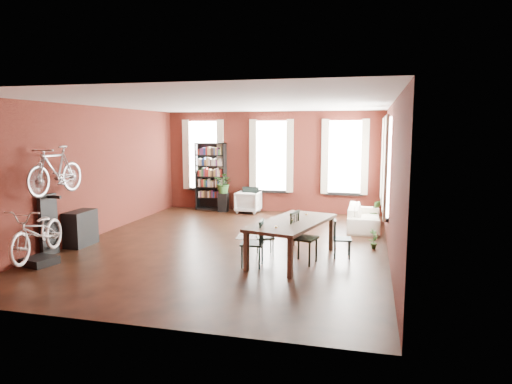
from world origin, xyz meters
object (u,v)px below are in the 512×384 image
(dining_chair_a, at_px, (252,243))
(dining_chair_b, at_px, (265,237))
(dining_chair_c, at_px, (304,238))
(bike_trainer, at_px, (40,261))
(bicycle_floor, at_px, (37,209))
(white_armchair, at_px, (248,201))
(plant_stand, at_px, (223,202))
(dining_table, at_px, (292,240))
(console_table, at_px, (81,228))
(cream_sofa, at_px, (364,213))
(bookshelf, at_px, (211,177))
(dining_chair_d, at_px, (342,239))

(dining_chair_a, xyz_separation_m, dining_chair_b, (0.06, 0.84, -0.06))
(dining_chair_c, relative_size, bike_trainer, 1.91)
(dining_chair_c, xyz_separation_m, bicycle_floor, (-4.99, -1.38, 0.59))
(white_armchair, xyz_separation_m, plant_stand, (-0.82, -0.04, -0.07))
(dining_table, relative_size, bike_trainer, 4.40)
(white_armchair, xyz_separation_m, console_table, (-2.61, -5.00, 0.03))
(cream_sofa, distance_m, bike_trainer, 7.90)
(bookshelf, xyz_separation_m, white_armchair, (1.33, -0.20, -0.73))
(white_armchair, bearing_deg, bookshelf, -6.95)
(dining_chair_c, relative_size, bicycle_floor, 0.54)
(dining_chair_d, height_order, cream_sofa, cream_sofa)
(dining_chair_a, distance_m, bike_trainer, 4.17)
(dining_chair_b, xyz_separation_m, console_table, (-4.26, -0.24, 0.01))
(bike_trainer, bearing_deg, dining_chair_c, 15.65)
(dining_chair_a, relative_size, white_armchair, 1.22)
(bike_trainer, xyz_separation_m, console_table, (-0.14, 1.53, 0.32))
(bike_trainer, bearing_deg, dining_chair_d, 19.20)
(bookshelf, bearing_deg, bicycle_floor, -99.68)
(cream_sofa, xyz_separation_m, bicycle_floor, (-6.10, -5.02, 0.69))
(dining_chair_b, bearing_deg, console_table, -108.27)
(dining_chair_c, relative_size, bookshelf, 0.46)
(bookshelf, bearing_deg, dining_chair_a, -63.34)
(dining_chair_c, bearing_deg, bike_trainer, 118.90)
(white_armchair, xyz_separation_m, bicycle_floor, (-2.47, -6.51, 0.73))
(dining_chair_a, height_order, bike_trainer, dining_chair_a)
(console_table, height_order, bicycle_floor, bicycle_floor)
(dining_chair_b, height_order, plant_stand, dining_chair_b)
(bookshelf, height_order, bike_trainer, bookshelf)
(white_armchair, relative_size, bike_trainer, 1.39)
(dining_table, bearing_deg, bookshelf, 139.19)
(plant_stand, bearing_deg, bookshelf, 153.83)
(dining_table, bearing_deg, dining_chair_b, 175.83)
(dining_chair_a, bearing_deg, dining_chair_d, 117.89)
(dining_chair_a, relative_size, cream_sofa, 0.43)
(dining_chair_d, relative_size, console_table, 0.97)
(dining_chair_b, height_order, bicycle_floor, bicycle_floor)
(bike_trainer, distance_m, plant_stand, 6.69)
(dining_chair_c, relative_size, cream_sofa, 0.49)
(dining_chair_b, xyz_separation_m, cream_sofa, (1.97, 3.26, 0.02))
(dining_chair_c, bearing_deg, bicycle_floor, 118.73)
(bookshelf, xyz_separation_m, bike_trainer, (-1.14, -6.73, -1.02))
(bookshelf, distance_m, white_armchair, 1.53)
(white_armchair, height_order, console_table, console_table)
(white_armchair, xyz_separation_m, bike_trainer, (-2.46, -6.53, -0.29))
(dining_table, height_order, bike_trainer, dining_table)
(plant_stand, bearing_deg, dining_chair_a, -66.54)
(console_table, bearing_deg, dining_chair_b, 3.21)
(bookshelf, height_order, cream_sofa, bookshelf)
(bicycle_floor, bearing_deg, plant_stand, 64.24)
(console_table, xyz_separation_m, plant_stand, (1.78, 4.95, -0.10))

